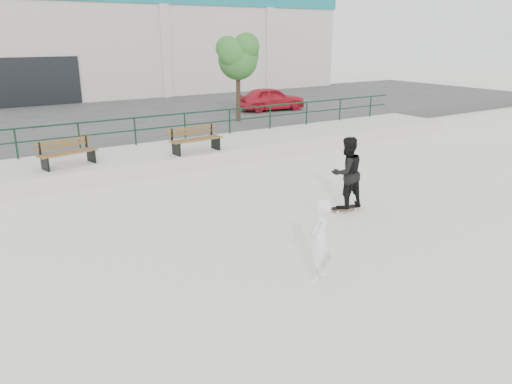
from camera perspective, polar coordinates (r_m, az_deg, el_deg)
ground at (r=9.54m, az=3.95°, el=-9.88°), size 120.00×120.00×0.00m
ledge at (r=17.51m, az=-15.08°, el=3.28°), size 30.00×3.00×0.50m
parking_strip at (r=25.59m, az=-21.24°, el=7.07°), size 60.00×14.00×0.50m
railing at (r=18.53m, az=-16.62°, el=7.06°), size 28.00×0.06×1.03m
commercial_building at (r=39.05m, az=-26.68°, el=16.07°), size 44.20×16.33×8.00m
bench_left at (r=16.46m, az=-20.77°, el=4.20°), size 1.85×0.87×0.82m
bench_right at (r=17.41m, az=-6.95°, el=5.97°), size 1.91×0.66×0.87m
tree at (r=23.43m, az=-2.04°, el=15.35°), size 2.24×1.99×3.98m
red_car at (r=27.06m, az=1.72°, el=10.62°), size 3.83×2.04×1.24m
skateboard at (r=13.22m, az=10.11°, el=-1.78°), size 0.80×0.37×0.09m
standing_skater at (r=12.94m, az=10.33°, el=2.19°), size 0.95×0.77×1.85m
seated_skater at (r=9.22m, az=7.30°, el=-5.52°), size 0.68×0.58×1.59m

